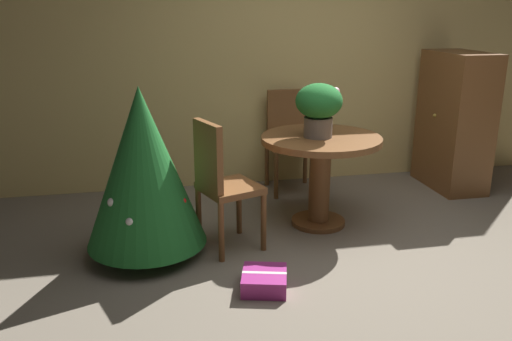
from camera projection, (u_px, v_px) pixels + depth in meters
ground_plane at (376, 271)px, 3.76m from camera, size 6.60×6.60×0.00m
back_wall_panel at (296, 57)px, 5.44m from camera, size 6.00×0.10×2.60m
round_dining_table at (320, 159)px, 4.42m from camera, size 1.00×1.00×0.78m
flower_vase at (319, 106)px, 4.26m from camera, size 0.38×0.38×0.44m
wooden_chair_left at (221, 180)px, 3.95m from camera, size 0.53×0.53×1.01m
wooden_chair_far at (290, 135)px, 5.35m from camera, size 0.46×0.46×1.00m
holiday_tree at (143, 167)px, 3.82m from camera, size 0.88×0.88×1.28m
gift_box_purple at (264, 281)px, 3.52m from camera, size 0.36×0.38×0.12m
wooden_cabinet at (455, 121)px, 5.36m from camera, size 0.47×0.80×1.38m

